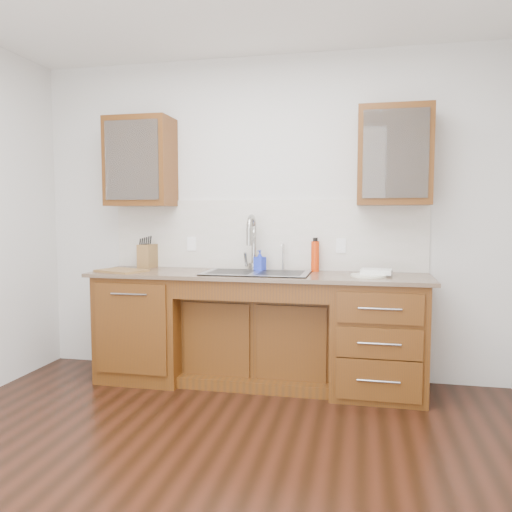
% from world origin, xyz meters
% --- Properties ---
extents(ground, '(4.00, 3.50, 0.10)m').
position_xyz_m(ground, '(0.00, 0.00, -0.05)').
color(ground, black).
extents(wall_back, '(4.00, 0.10, 2.70)m').
position_xyz_m(wall_back, '(0.00, 1.80, 1.35)').
color(wall_back, silver).
rests_on(wall_back, ground).
extents(base_cabinet_left, '(0.70, 0.62, 0.88)m').
position_xyz_m(base_cabinet_left, '(-0.95, 1.44, 0.44)').
color(base_cabinet_left, '#593014').
rests_on(base_cabinet_left, ground).
extents(base_cabinet_center, '(1.20, 0.44, 0.70)m').
position_xyz_m(base_cabinet_center, '(0.00, 1.53, 0.35)').
color(base_cabinet_center, '#593014').
rests_on(base_cabinet_center, ground).
extents(base_cabinet_right, '(0.70, 0.62, 0.88)m').
position_xyz_m(base_cabinet_right, '(0.95, 1.44, 0.44)').
color(base_cabinet_right, '#593014').
rests_on(base_cabinet_right, ground).
extents(countertop, '(2.70, 0.65, 0.03)m').
position_xyz_m(countertop, '(0.00, 1.43, 0.90)').
color(countertop, '#84705B').
rests_on(countertop, base_cabinet_left).
extents(backsplash, '(2.70, 0.02, 0.59)m').
position_xyz_m(backsplash, '(0.00, 1.74, 1.21)').
color(backsplash, beige).
rests_on(backsplash, wall_back).
extents(sink, '(0.84, 0.46, 0.19)m').
position_xyz_m(sink, '(0.00, 1.41, 0.83)').
color(sink, '#9E9EA5').
rests_on(sink, countertop).
extents(faucet, '(0.04, 0.04, 0.40)m').
position_xyz_m(faucet, '(-0.07, 1.64, 1.11)').
color(faucet, '#999993').
rests_on(faucet, countertop).
extents(filter_tap, '(0.02, 0.02, 0.24)m').
position_xyz_m(filter_tap, '(0.18, 1.65, 1.03)').
color(filter_tap, '#999993').
rests_on(filter_tap, countertop).
extents(upper_cabinet_left, '(0.55, 0.34, 0.75)m').
position_xyz_m(upper_cabinet_left, '(-1.05, 1.58, 1.83)').
color(upper_cabinet_left, '#593014').
rests_on(upper_cabinet_left, wall_back).
extents(upper_cabinet_right, '(0.55, 0.34, 0.75)m').
position_xyz_m(upper_cabinet_right, '(1.05, 1.58, 1.83)').
color(upper_cabinet_right, '#593014').
rests_on(upper_cabinet_right, wall_back).
extents(outlet_left, '(0.08, 0.01, 0.12)m').
position_xyz_m(outlet_left, '(-0.65, 1.73, 1.12)').
color(outlet_left, white).
rests_on(outlet_left, backsplash).
extents(outlet_right, '(0.08, 0.01, 0.12)m').
position_xyz_m(outlet_right, '(0.65, 1.73, 1.12)').
color(outlet_right, white).
rests_on(outlet_right, backsplash).
extents(soap_bottle, '(0.10, 0.10, 0.17)m').
position_xyz_m(soap_bottle, '(-0.00, 1.57, 1.00)').
color(soap_bottle, '#2034C4').
rests_on(soap_bottle, countertop).
extents(water_bottle, '(0.08, 0.08, 0.25)m').
position_xyz_m(water_bottle, '(0.44, 1.64, 1.03)').
color(water_bottle, red).
rests_on(water_bottle, countertop).
extents(plate, '(0.34, 0.34, 0.01)m').
position_xyz_m(plate, '(0.87, 1.40, 0.92)').
color(plate, silver).
rests_on(plate, countertop).
extents(dish_towel, '(0.25, 0.19, 0.04)m').
position_xyz_m(dish_towel, '(0.93, 1.45, 0.94)').
color(dish_towel, silver).
rests_on(dish_towel, plate).
extents(knife_block, '(0.12, 0.19, 0.21)m').
position_xyz_m(knife_block, '(-1.03, 1.64, 1.01)').
color(knife_block, brown).
rests_on(knife_block, countertop).
extents(cutting_board, '(0.45, 0.38, 0.02)m').
position_xyz_m(cutting_board, '(-1.11, 1.30, 0.92)').
color(cutting_board, olive).
rests_on(cutting_board, countertop).
extents(cup_left_a, '(0.18, 0.18, 0.10)m').
position_xyz_m(cup_left_a, '(-1.16, 1.58, 1.78)').
color(cup_left_a, silver).
rests_on(cup_left_a, upper_cabinet_left).
extents(cup_left_b, '(0.12, 0.12, 0.10)m').
position_xyz_m(cup_left_b, '(-0.98, 1.58, 1.78)').
color(cup_left_b, silver).
rests_on(cup_left_b, upper_cabinet_left).
extents(cup_right_a, '(0.16, 0.16, 0.11)m').
position_xyz_m(cup_right_a, '(0.96, 1.58, 1.78)').
color(cup_right_a, silver).
rests_on(cup_right_a, upper_cabinet_right).
extents(cup_right_b, '(0.12, 0.12, 0.09)m').
position_xyz_m(cup_right_b, '(1.18, 1.58, 1.77)').
color(cup_right_b, white).
rests_on(cup_right_b, upper_cabinet_right).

